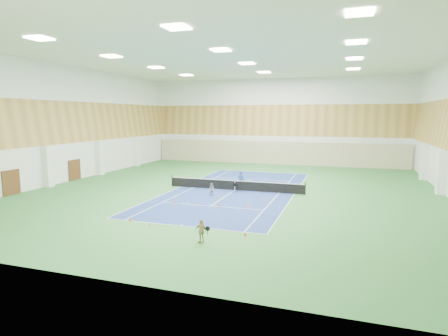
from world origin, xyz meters
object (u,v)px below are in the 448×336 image
object	(u,v)px
tennis_net	(235,184)
child_apron	(201,231)
ball_cart	(235,188)
coach	(241,180)
child_court	(212,190)

from	to	relation	value
tennis_net	child_apron	xyz separation A→B (m)	(2.37, -14.39, 0.10)
ball_cart	child_apron	bearing A→B (deg)	-98.34
coach	child_court	world-z (taller)	coach
tennis_net	child_court	world-z (taller)	tennis_net
tennis_net	ball_cart	distance (m)	0.83
tennis_net	coach	xyz separation A→B (m)	(0.39, 0.60, 0.32)
coach	child_court	size ratio (longest dim) A/B	1.58
tennis_net	ball_cart	world-z (taller)	tennis_net
coach	child_court	xyz separation A→B (m)	(-1.59, -3.49, -0.32)
child_court	ball_cart	size ratio (longest dim) A/B	1.35
ball_cart	coach	bearing A→B (deg)	67.87
child_court	ball_cart	world-z (taller)	child_court
tennis_net	child_court	distance (m)	3.13
child_apron	child_court	bearing A→B (deg)	121.54
tennis_net	ball_cart	xyz separation A→B (m)	(0.27, -0.77, -0.14)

